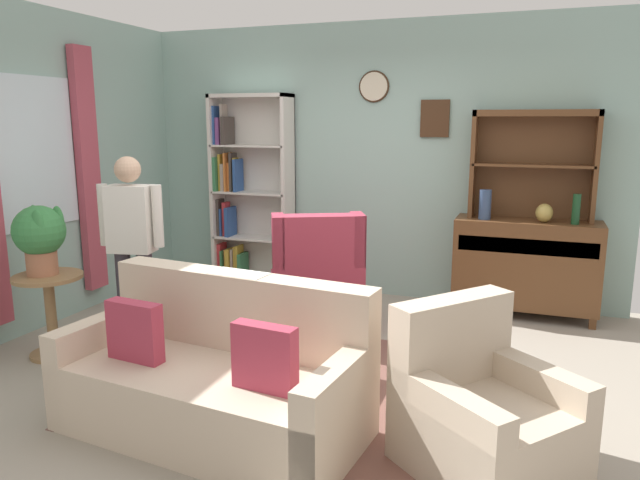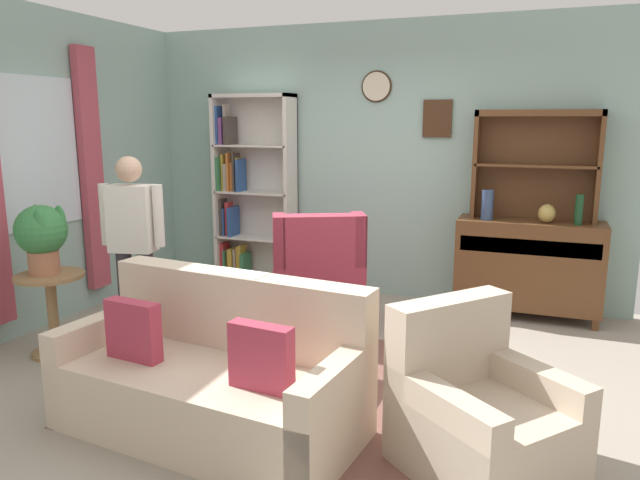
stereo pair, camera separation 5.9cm
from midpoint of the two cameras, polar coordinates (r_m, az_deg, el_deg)
ground_plane at (r=4.57m, az=-1.73°, el=-12.26°), size 5.40×4.60×0.02m
wall_back at (r=6.22m, az=5.80°, el=7.51°), size 5.00×0.09×2.80m
wall_left at (r=5.68m, az=-26.07°, el=5.97°), size 0.16×4.20×2.80m
area_rug at (r=4.25m, az=-0.76°, el=-14.00°), size 2.58×2.15×0.01m
bookshelf at (r=6.60m, az=-6.62°, el=4.22°), size 0.90×0.30×2.10m
sideboard at (r=5.87m, az=19.62°, el=-2.20°), size 1.30×0.45×0.92m
sideboard_hutch at (r=5.84m, az=20.34°, el=8.12°), size 1.10×0.26×1.00m
vase_tall at (r=5.71m, az=16.06°, el=3.26°), size 0.11×0.11×0.28m
vase_round at (r=5.72m, az=21.23°, el=2.40°), size 0.15×0.15×0.17m
bottle_wine at (r=5.70m, az=23.88°, el=2.68°), size 0.07×0.07×0.27m
couch_floral at (r=3.69m, az=-9.68°, el=-13.01°), size 1.88×1.04×0.90m
armchair_floral at (r=3.37m, az=15.53°, el=-16.17°), size 1.08×1.07×0.88m
wingback_chair at (r=5.30m, az=0.07°, el=-4.36°), size 1.05×1.06×1.05m
plant_stand at (r=5.11m, az=-24.04°, el=-5.74°), size 0.52×0.52×0.66m
potted_plant_large at (r=5.02m, az=-24.87°, el=0.55°), size 0.39×0.39×0.54m
potted_plant_small at (r=4.86m, az=-20.89°, el=-9.05°), size 0.23×0.23×0.32m
person_reading at (r=4.85m, az=-17.17°, el=-0.02°), size 0.53×0.26×1.56m
coffee_table at (r=4.33m, az=-3.96°, el=-8.48°), size 0.80×0.50×0.42m
book_stack at (r=4.35m, az=-3.64°, el=-6.74°), size 0.19×0.13×0.11m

